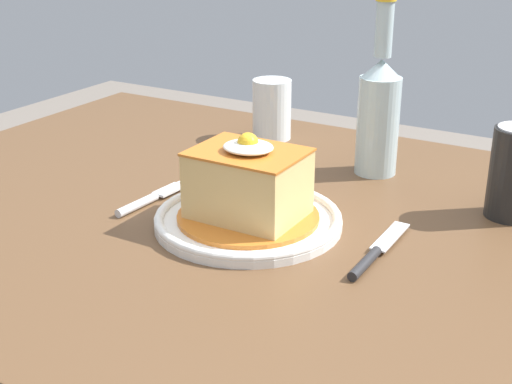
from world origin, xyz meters
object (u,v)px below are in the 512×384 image
at_px(main_plate, 248,219).
at_px(fork, 148,200).
at_px(beer_bottle_clear, 379,110).
at_px(knife, 373,255).
at_px(drinking_glass, 272,113).

relative_size(main_plate, fork, 1.72).
distance_m(fork, beer_bottle_clear, 0.37).
xyz_separation_m(knife, beer_bottle_clear, (-0.11, 0.28, 0.09)).
bearing_deg(drinking_glass, main_plate, -65.47).
relative_size(knife, beer_bottle_clear, 0.62).
height_order(beer_bottle_clear, drinking_glass, beer_bottle_clear).
bearing_deg(fork, main_plate, 3.33).
xyz_separation_m(main_plate, beer_bottle_clear, (0.07, 0.27, 0.09)).
bearing_deg(beer_bottle_clear, knife, -68.97).
bearing_deg(beer_bottle_clear, main_plate, -104.27).
relative_size(beer_bottle_clear, drinking_glass, 2.53).
xyz_separation_m(knife, drinking_glass, (-0.33, 0.35, 0.04)).
bearing_deg(knife, main_plate, 176.97).
distance_m(fork, drinking_glass, 0.35).
height_order(knife, beer_bottle_clear, beer_bottle_clear).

